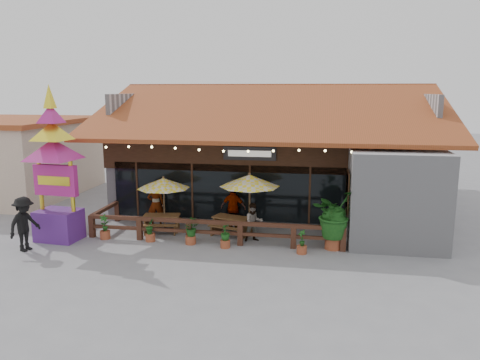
% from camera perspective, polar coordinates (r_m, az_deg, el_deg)
% --- Properties ---
extents(ground, '(100.00, 100.00, 0.00)m').
position_cam_1_polar(ground, '(18.27, 1.86, -7.53)').
color(ground, gray).
rests_on(ground, ground).
extents(restaurant_building, '(15.50, 14.73, 6.09)m').
position_cam_1_polar(restaurant_building, '(24.13, 4.68, 2.37)').
color(restaurant_building, '#B2B2B7').
rests_on(restaurant_building, ground).
extents(patio_railing, '(10.00, 2.60, 0.92)m').
position_cam_1_polar(patio_railing, '(18.26, -5.29, -5.56)').
color(patio_railing, '#4B281A').
rests_on(patio_railing, ground).
extents(neighbor_building, '(8.40, 8.40, 4.22)m').
position_cam_1_polar(neighbor_building, '(29.18, -26.88, 2.57)').
color(neighbor_building, beige).
rests_on(neighbor_building, ground).
extents(umbrella_left, '(2.78, 2.78, 2.31)m').
position_cam_1_polar(umbrella_left, '(19.41, -9.31, -0.41)').
color(umbrella_left, brown).
rests_on(umbrella_left, ground).
extents(umbrella_right, '(2.86, 2.86, 2.56)m').
position_cam_1_polar(umbrella_right, '(18.53, 1.18, -0.11)').
color(umbrella_right, brown).
rests_on(umbrella_right, ground).
extents(picnic_table_left, '(1.67, 1.50, 0.71)m').
position_cam_1_polar(picnic_table_left, '(19.67, -9.52, -4.87)').
color(picnic_table_left, brown).
rests_on(picnic_table_left, ground).
extents(picnic_table_right, '(1.85, 1.71, 0.73)m').
position_cam_1_polar(picnic_table_right, '(19.04, -0.99, -5.21)').
color(picnic_table_right, brown).
rests_on(picnic_table_right, ground).
extents(thai_sign_tower, '(2.58, 2.58, 6.45)m').
position_cam_1_polar(thai_sign_tower, '(19.11, -21.77, 3.01)').
color(thai_sign_tower, '#572381').
rests_on(thai_sign_tower, ground).
extents(tropical_plant, '(2.12, 2.17, 2.27)m').
position_cam_1_polar(tropical_plant, '(17.45, 11.41, -4.19)').
color(tropical_plant, '#984729').
rests_on(tropical_plant, ground).
extents(diner_a, '(0.80, 0.63, 1.93)m').
position_cam_1_polar(diner_a, '(20.41, -10.23, -2.90)').
color(diner_a, '#3D2113').
rests_on(diner_a, ground).
extents(diner_b, '(0.90, 0.82, 1.51)m').
position_cam_1_polar(diner_b, '(18.13, 1.68, -5.18)').
color(diner_b, '#3D2113').
rests_on(diner_b, ground).
extents(diner_c, '(1.13, 0.58, 1.85)m').
position_cam_1_polar(diner_c, '(19.59, -0.80, -3.42)').
color(diner_c, '#3D2113').
rests_on(diner_c, ground).
extents(pedestrian, '(1.03, 1.44, 2.01)m').
position_cam_1_polar(pedestrian, '(18.73, -24.81, -4.89)').
color(pedestrian, black).
rests_on(pedestrian, ground).
extents(planter_a, '(0.41, 0.40, 0.98)m').
position_cam_1_polar(planter_a, '(19.25, -16.16, -5.71)').
color(planter_a, '#984729').
rests_on(planter_a, ground).
extents(planter_b, '(0.41, 0.43, 0.93)m').
position_cam_1_polar(planter_b, '(18.53, -10.90, -6.10)').
color(planter_b, '#984729').
rests_on(planter_b, ground).
extents(planter_c, '(0.79, 0.77, 0.98)m').
position_cam_1_polar(planter_c, '(17.94, -6.07, -6.08)').
color(planter_c, '#984729').
rests_on(planter_c, ground).
extents(planter_d, '(0.47, 0.47, 0.91)m').
position_cam_1_polar(planter_d, '(17.48, -1.81, -6.89)').
color(planter_d, '#984729').
rests_on(planter_d, ground).
extents(planter_e, '(0.36, 0.38, 0.89)m').
position_cam_1_polar(planter_e, '(17.02, 7.55, -7.70)').
color(planter_e, '#984729').
rests_on(planter_e, ground).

